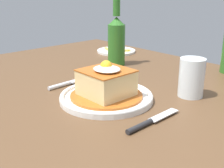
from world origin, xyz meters
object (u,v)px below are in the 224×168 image
at_px(beer_bottle_green, 116,38).
at_px(side_plate_fries, 116,51).
at_px(fork, 65,84).
at_px(main_plate, 106,97).
at_px(knife, 147,123).
at_px(drinking_glass, 191,80).

bearing_deg(beer_bottle_green, side_plate_fries, 136.81).
xyz_separation_m(fork, beer_bottle_green, (-0.08, 0.28, 0.09)).
bearing_deg(fork, side_plate_fries, 118.37).
bearing_deg(main_plate, knife, -10.66).
relative_size(main_plate, fork, 1.73).
bearing_deg(beer_bottle_green, main_plate, -47.28).
bearing_deg(drinking_glass, fork, -145.54).
distance_m(fork, side_plate_fries, 0.48).
distance_m(knife, drinking_glass, 0.23).
xyz_separation_m(fork, knife, (0.34, -0.02, -0.00)).
bearing_deg(knife, side_plate_fries, 142.16).
height_order(main_plate, side_plate_fries, main_plate).
relative_size(fork, side_plate_fries, 0.83).
bearing_deg(side_plate_fries, knife, -37.84).
xyz_separation_m(knife, beer_bottle_green, (-0.41, 0.30, 0.09)).
bearing_deg(drinking_glass, beer_bottle_green, 168.69).
height_order(main_plate, knife, main_plate).
bearing_deg(knife, beer_bottle_green, 144.39).
xyz_separation_m(beer_bottle_green, drinking_glass, (0.37, -0.07, -0.05)).
distance_m(fork, knife, 0.34).
bearing_deg(knife, drinking_glass, 99.82).
xyz_separation_m(main_plate, side_plate_fries, (-0.40, 0.41, -0.00)).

